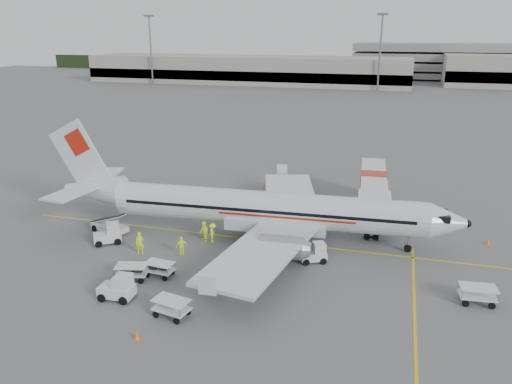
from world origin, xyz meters
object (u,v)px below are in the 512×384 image
tug_fore (313,253)px  tug_mid (116,287)px  tug_aft (107,234)px  jet_bridge (372,195)px  belt_loader (109,219)px  aircraft (267,186)px

tug_fore → tug_mid: size_ratio=0.87×
tug_mid → tug_aft: 10.00m
jet_bridge → tug_aft: bearing=-152.3°
tug_mid → tug_fore: bearing=35.3°
belt_loader → tug_fore: 19.16m
tug_fore → tug_mid: (-12.14, -9.52, 0.11)m
tug_fore → belt_loader: bearing=153.2°
aircraft → tug_mid: aircraft is taller
aircraft → belt_loader: size_ratio=7.61×
jet_bridge → belt_loader: (-22.95, -11.02, -0.93)m
belt_loader → tug_mid: 12.59m
tug_mid → aircraft: bearing=57.4°
aircraft → tug_aft: bearing=-163.8°
aircraft → tug_aft: size_ratio=15.56×
aircraft → tug_fore: bearing=-38.2°
tug_fore → aircraft: bearing=121.3°
jet_bridge → belt_loader: bearing=-158.1°
aircraft → belt_loader: bearing=-174.0°
jet_bridge → tug_mid: jet_bridge is taller
aircraft → belt_loader: 14.98m
aircraft → tug_fore: (4.80, -3.33, -4.17)m
jet_bridge → tug_mid: (-15.96, -21.49, -1.30)m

